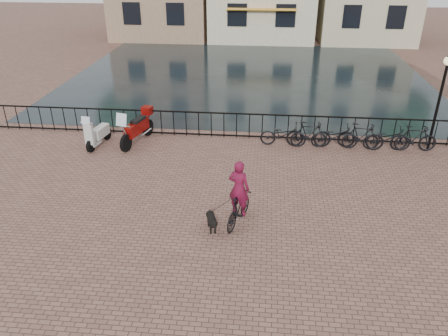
# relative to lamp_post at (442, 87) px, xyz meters

# --- Properties ---
(ground) EXTENTS (100.00, 100.00, 0.00)m
(ground) POSITION_rel_lamp_post_xyz_m (-7.20, -7.60, -2.38)
(ground) COLOR brown
(ground) RESTS_ON ground
(canal_water) EXTENTS (20.00, 20.00, 0.00)m
(canal_water) POSITION_rel_lamp_post_xyz_m (-7.20, 9.70, -2.38)
(canal_water) COLOR black
(canal_water) RESTS_ON ground
(railing) EXTENTS (20.00, 0.05, 1.02)m
(railing) POSITION_rel_lamp_post_xyz_m (-7.20, 0.40, -1.87)
(railing) COLOR black
(railing) RESTS_ON ground
(lamp_post) EXTENTS (0.30, 0.30, 3.45)m
(lamp_post) POSITION_rel_lamp_post_xyz_m (0.00, 0.00, 0.00)
(lamp_post) COLOR black
(lamp_post) RESTS_ON ground
(cyclist) EXTENTS (0.95, 1.68, 2.22)m
(cyclist) POSITION_rel_lamp_post_xyz_m (-6.71, -5.53, -1.54)
(cyclist) COLOR black
(cyclist) RESTS_ON ground
(dog) EXTENTS (0.48, 0.83, 0.53)m
(dog) POSITION_rel_lamp_post_xyz_m (-7.40, -5.92, -2.11)
(dog) COLOR black
(dog) RESTS_ON ground
(motorcycle) EXTENTS (1.04, 2.21, 1.54)m
(motorcycle) POSITION_rel_lamp_post_xyz_m (-10.94, -0.49, -1.61)
(motorcycle) COLOR maroon
(motorcycle) RESTS_ON ground
(scooter) EXTENTS (0.69, 1.59, 1.43)m
(scooter) POSITION_rel_lamp_post_xyz_m (-12.32, -0.86, -1.66)
(scooter) COLOR beige
(scooter) RESTS_ON ground
(parked_bike_0) EXTENTS (1.75, 0.71, 0.90)m
(parked_bike_0) POSITION_rel_lamp_post_xyz_m (-5.40, -0.20, -1.93)
(parked_bike_0) COLOR black
(parked_bike_0) RESTS_ON ground
(parked_bike_1) EXTENTS (1.67, 0.49, 1.00)m
(parked_bike_1) POSITION_rel_lamp_post_xyz_m (-4.45, -0.20, -1.88)
(parked_bike_1) COLOR black
(parked_bike_1) RESTS_ON ground
(parked_bike_2) EXTENTS (1.72, 0.62, 0.90)m
(parked_bike_2) POSITION_rel_lamp_post_xyz_m (-3.50, -0.20, -1.93)
(parked_bike_2) COLOR black
(parked_bike_2) RESTS_ON ground
(parked_bike_3) EXTENTS (1.72, 0.72, 1.00)m
(parked_bike_3) POSITION_rel_lamp_post_xyz_m (-2.55, -0.20, -1.88)
(parked_bike_3) COLOR black
(parked_bike_3) RESTS_ON ground
(parked_bike_4) EXTENTS (1.72, 0.62, 0.90)m
(parked_bike_4) POSITION_rel_lamp_post_xyz_m (-1.60, -0.20, -1.93)
(parked_bike_4) COLOR black
(parked_bike_4) RESTS_ON ground
(parked_bike_5) EXTENTS (1.68, 0.52, 1.00)m
(parked_bike_5) POSITION_rel_lamp_post_xyz_m (-0.65, -0.20, -1.88)
(parked_bike_5) COLOR black
(parked_bike_5) RESTS_ON ground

